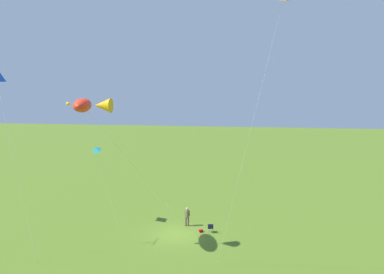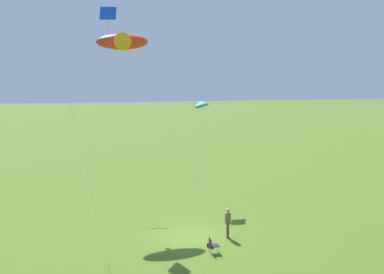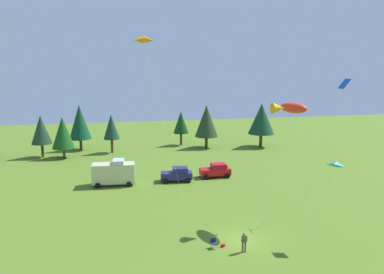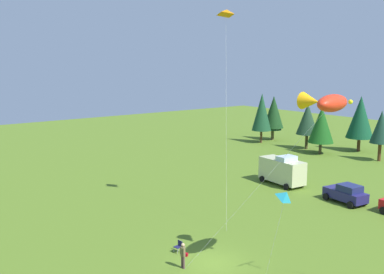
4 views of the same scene
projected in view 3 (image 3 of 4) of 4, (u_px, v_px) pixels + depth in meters
ground_plane at (242, 240)px, 32.79m from camera, size 160.00×160.00×0.00m
person_kite_flyer at (244, 240)px, 30.53m from camera, size 0.53×0.37×1.74m
folding_chair at (214, 242)px, 31.36m from camera, size 0.52×0.52×0.82m
backpack_on_grass at (223, 245)px, 31.59m from camera, size 0.39×0.36×0.22m
van_camper_beige at (114, 173)px, 48.44m from camera, size 5.58×3.01×3.34m
car_navy_hatch at (177, 174)px, 50.18m from camera, size 4.40×2.67×1.89m
car_red_sedan at (216, 170)px, 52.15m from camera, size 4.23×2.26×1.89m
treeline_distant at (123, 125)px, 67.68m from camera, size 53.37×10.12×8.50m
kite_large_fish at (290, 108)px, 35.70m from camera, size 7.74×7.68×11.71m
kite_diamond_blue at (343, 87)px, 37.76m from camera, size 3.71×2.19×13.87m
kite_delta_teal at (336, 164)px, 31.71m from camera, size 2.78×1.35×7.24m
kite_delta_orange at (143, 39)px, 35.45m from camera, size 4.53×3.67×18.06m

